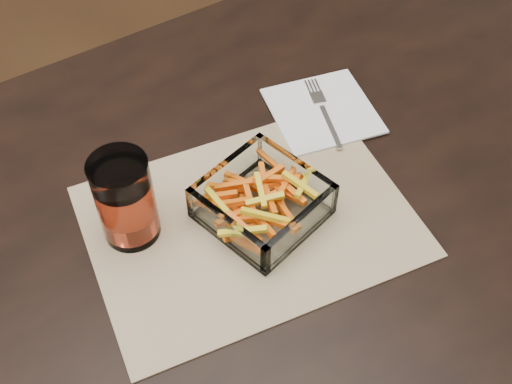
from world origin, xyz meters
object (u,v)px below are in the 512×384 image
glass_bowl (262,203)px  tumbler (126,202)px  fork (323,110)px  dining_table (236,240)px

glass_bowl → tumbler: size_ratio=1.31×
fork → glass_bowl: bearing=-129.4°
tumbler → dining_table: bearing=-15.1°
glass_bowl → tumbler: (-0.17, 0.07, 0.04)m
dining_table → fork: 0.26m
fork → tumbler: bearing=-153.6°
tumbler → fork: (0.37, 0.05, -0.06)m
dining_table → tumbler: 0.22m
dining_table → glass_bowl: (0.02, -0.04, 0.12)m
glass_bowl → tumbler: bearing=156.2°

